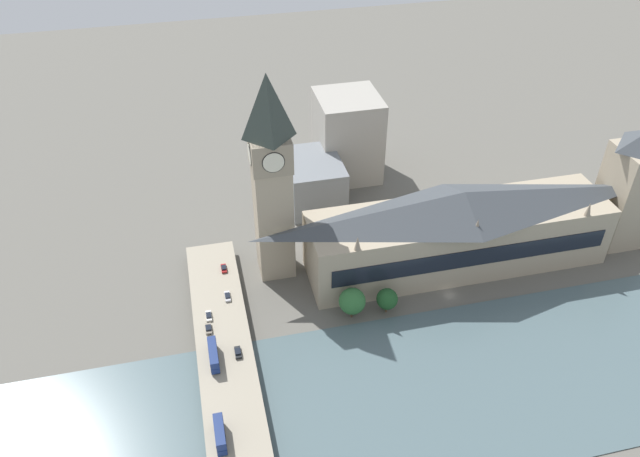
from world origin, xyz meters
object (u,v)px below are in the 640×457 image
victoria_tower (632,186)px  car_northbound_mid (209,316)px  double_decker_bus_mid (220,434)px  parliament_hall (459,229)px  car_southbound_lead (209,328)px  road_bridge (235,419)px  clock_tower (271,176)px  car_northbound_lead (224,268)px  double_decker_bus_rear (213,354)px  car_northbound_tail (238,352)px  car_southbound_mid (227,296)px

victoria_tower → car_northbound_mid: size_ratio=11.06×
double_decker_bus_mid → parliament_hall: bearing=-57.1°
double_decker_bus_mid → car_southbound_lead: bearing=-0.5°
road_bridge → clock_tower: bearing=-19.5°
car_southbound_lead → car_northbound_lead: bearing=-15.6°
car_northbound_lead → car_northbound_mid: bearing=162.0°
double_decker_bus_rear → car_northbound_tail: 7.45m
car_northbound_mid → parliament_hall: bearing=-82.0°
clock_tower → car_northbound_lead: bearing=96.2°
parliament_hall → double_decker_bus_mid: size_ratio=10.46×
double_decker_bus_rear → clock_tower: bearing=-31.5°
road_bridge → car_northbound_mid: 39.55m
car_northbound_lead → parliament_hall: bearing=-96.6°
parliament_hall → road_bridge: 100.75m
clock_tower → victoria_tower: bearing=-95.1°
victoria_tower → car_northbound_mid: victoria_tower is taller
car_northbound_mid → car_southbound_mid: (7.65, -6.79, 0.00)m
road_bridge → double_decker_bus_mid: (-6.23, 4.28, 3.69)m
parliament_hall → road_bridge: parliament_hall is taller
car_northbound_mid → car_northbound_tail: bearing=-157.6°
car_northbound_mid → car_southbound_mid: size_ratio=0.96×
victoria_tower → car_southbound_mid: bearing=91.9°
car_northbound_mid → double_decker_bus_mid: bearing=178.9°
parliament_hall → double_decker_bus_rear: (-30.68, 89.03, -7.91)m
double_decker_bus_rear → road_bridge: bearing=-170.9°
car_southbound_lead → car_southbound_mid: (13.22, -7.34, -0.06)m
double_decker_bus_mid → car_southbound_mid: bearing=-8.2°
car_northbound_mid → car_southbound_lead: 5.59m
double_decker_bus_mid → car_northbound_mid: 45.67m
car_southbound_lead → car_southbound_mid: car_southbound_lead is taller
car_southbound_mid → car_northbound_mid: bearing=138.4°
road_bridge → car_southbound_mid: (47.03, -3.42, 1.55)m
car_northbound_lead → car_southbound_lead: (-27.48, 7.66, 0.02)m
double_decker_bus_mid → car_southbound_lead: (40.05, -0.36, -2.08)m
car_northbound_tail → car_southbound_lead: 14.02m
parliament_hall → car_northbound_tail: 87.66m
car_southbound_lead → car_southbound_mid: size_ratio=0.92×
road_bridge → double_decker_bus_mid: bearing=145.5°
road_bridge → car_southbound_lead: car_southbound_lead is taller
car_southbound_mid → clock_tower: bearing=-49.4°
victoria_tower → clock_tower: bearing=84.9°
clock_tower → car_northbound_lead: 38.56m
double_decker_bus_rear → car_southbound_mid: double_decker_bus_rear is taller
parliament_hall → double_decker_bus_mid: parliament_hall is taller
victoria_tower → double_decker_bus_mid: 167.02m
parliament_hall → victoria_tower: size_ratio=2.10×
car_southbound_mid → double_decker_bus_rear: bearing=165.2°
double_decker_bus_mid → car_northbound_lead: (67.53, -8.03, -2.09)m
parliament_hall → car_southbound_lead: parliament_hall is taller
car_northbound_lead → car_northbound_tail: (-39.22, -0.01, 0.04)m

